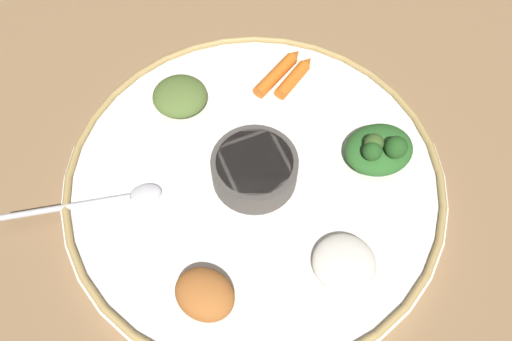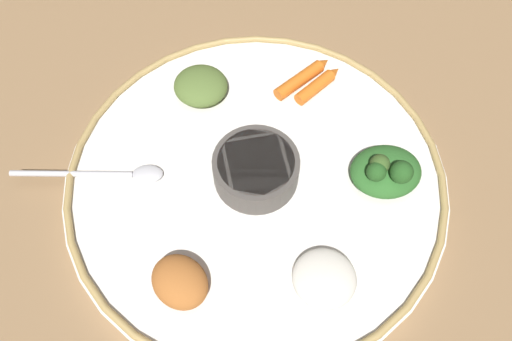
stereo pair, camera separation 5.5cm
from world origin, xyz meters
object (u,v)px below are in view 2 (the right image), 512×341
object	(u,v)px
spoon	(111,174)
carrot_near_spoon	(318,85)
center_bowl	(256,168)
carrot_outer	(303,78)
greens_pile	(387,171)

from	to	relation	value
spoon	carrot_near_spoon	size ratio (longest dim) A/B	2.53
center_bowl	carrot_outer	xyz separation A→B (m)	(0.03, 0.15, -0.01)
center_bowl	carrot_near_spoon	bearing A→B (deg)	69.84
carrot_near_spoon	carrot_outer	distance (m)	0.02
spoon	carrot_outer	bearing A→B (deg)	42.82
center_bowl	carrot_near_spoon	world-z (taller)	center_bowl
spoon	greens_pile	world-z (taller)	greens_pile
carrot_near_spoon	carrot_outer	world-z (taller)	same
carrot_outer	carrot_near_spoon	bearing A→B (deg)	-19.17
center_bowl	carrot_near_spoon	xyz separation A→B (m)	(0.05, 0.14, -0.01)
carrot_near_spoon	spoon	bearing A→B (deg)	-141.28
center_bowl	greens_pile	size ratio (longest dim) A/B	0.97
carrot_outer	center_bowl	bearing A→B (deg)	-101.77
center_bowl	spoon	bearing A→B (deg)	-169.49
greens_pile	carrot_near_spoon	distance (m)	0.15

